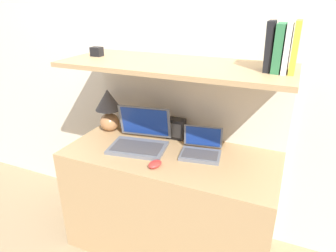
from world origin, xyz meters
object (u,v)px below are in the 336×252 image
at_px(computer_mouse, 155,164).
at_px(router_box, 176,129).
at_px(book_black, 270,46).
at_px(shelf_gadget, 97,52).
at_px(book_green, 279,48).
at_px(table_lamp, 108,107).
at_px(laptop_large, 140,139).
at_px(book_white, 288,48).
at_px(laptop_small, 201,149).
at_px(book_yellow, 295,47).

relative_size(computer_mouse, router_box, 0.75).
bearing_deg(book_black, shelf_gadget, 180.00).
xyz_separation_m(computer_mouse, book_green, (0.59, 0.26, 0.68)).
bearing_deg(table_lamp, computer_mouse, -32.62).
distance_m(laptop_large, book_white, 1.06).
bearing_deg(book_green, computer_mouse, -156.16).
bearing_deg(laptop_large, router_box, 50.47).
bearing_deg(book_white, laptop_small, -179.59).
height_order(book_yellow, shelf_gadget, book_yellow).
distance_m(router_box, book_yellow, 0.96).
xyz_separation_m(laptop_large, computer_mouse, (0.21, -0.21, -0.03)).
xyz_separation_m(laptop_small, book_yellow, (0.46, 0.00, 0.67)).
distance_m(laptop_large, book_green, 1.03).
xyz_separation_m(computer_mouse, book_white, (0.63, 0.26, 0.68)).
height_order(laptop_small, router_box, laptop_small).
height_order(laptop_small, book_white, book_white).
height_order(router_box, book_yellow, book_yellow).
relative_size(computer_mouse, book_yellow, 0.43).
bearing_deg(book_yellow, laptop_large, -176.63).
height_order(table_lamp, book_black, book_black).
distance_m(computer_mouse, shelf_gadget, 0.84).
distance_m(table_lamp, laptop_small, 0.78).
relative_size(router_box, book_white, 0.60).
bearing_deg(computer_mouse, book_yellow, 21.34).
bearing_deg(laptop_small, shelf_gadget, 179.77).
bearing_deg(computer_mouse, book_white, 22.44).
bearing_deg(table_lamp, laptop_large, -23.04).
height_order(laptop_large, shelf_gadget, shelf_gadget).
height_order(computer_mouse, book_yellow, book_yellow).
bearing_deg(book_white, book_black, 180.00).
bearing_deg(computer_mouse, laptop_large, 135.50).
distance_m(book_green, book_black, 0.05).
distance_m(laptop_large, book_yellow, 1.09).
relative_size(book_yellow, book_green, 1.06).
bearing_deg(laptop_small, laptop_large, -173.35).
relative_size(table_lamp, book_yellow, 1.25).
distance_m(computer_mouse, book_green, 0.94).
distance_m(router_box, shelf_gadget, 0.75).
xyz_separation_m(table_lamp, book_yellow, (1.22, -0.09, 0.52)).
xyz_separation_m(book_white, book_black, (-0.09, 0.00, 0.00)).
relative_size(table_lamp, laptop_large, 0.78).
height_order(router_box, shelf_gadget, shelf_gadget).
relative_size(router_box, book_yellow, 0.57).
relative_size(book_green, shelf_gadget, 3.37).
bearing_deg(shelf_gadget, book_green, 0.00).
xyz_separation_m(table_lamp, book_green, (1.14, -0.09, 0.51)).
bearing_deg(book_green, router_box, 165.44).
xyz_separation_m(table_lamp, laptop_large, (0.34, -0.14, -0.13)).
bearing_deg(table_lamp, book_green, -4.63).
relative_size(computer_mouse, book_white, 0.45).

